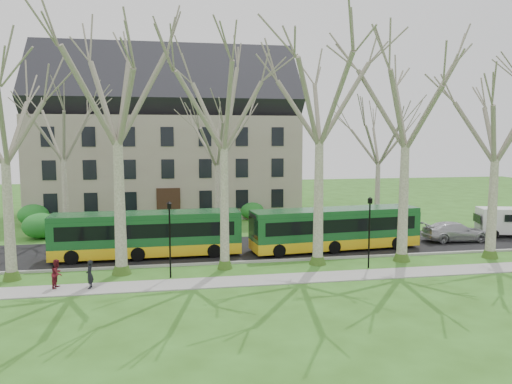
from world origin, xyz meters
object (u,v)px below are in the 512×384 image
(bus_lead, at_px, (148,234))
(pedestrian_b, at_px, (57,274))
(bus_follow, at_px, (335,228))
(sedan, at_px, (455,232))
(van_a, at_px, (512,222))
(pedestrian_a, at_px, (90,274))

(bus_lead, relative_size, pedestrian_b, 8.02)
(bus_lead, bearing_deg, bus_follow, -2.07)
(sedan, distance_m, van_a, 5.58)
(sedan, height_order, van_a, van_a)
(sedan, height_order, pedestrian_a, pedestrian_a)
(bus_follow, height_order, van_a, bus_follow)
(bus_lead, height_order, sedan, bus_lead)
(van_a, xyz_separation_m, pedestrian_b, (-33.00, -7.93, -0.37))
(bus_follow, bearing_deg, pedestrian_b, -166.72)
(bus_lead, distance_m, van_a, 28.57)
(sedan, bearing_deg, pedestrian_b, 106.48)
(bus_follow, relative_size, pedestrian_a, 7.99)
(bus_lead, height_order, bus_follow, bus_lead)
(van_a, bearing_deg, bus_lead, -161.99)
(pedestrian_a, bearing_deg, sedan, 108.26)
(pedestrian_b, bearing_deg, bus_follow, -60.49)
(bus_lead, xyz_separation_m, pedestrian_b, (-4.49, -6.17, -0.77))
(pedestrian_b, bearing_deg, bus_lead, -25.39)
(sedan, distance_m, pedestrian_a, 26.84)
(sedan, bearing_deg, bus_lead, 94.32)
(sedan, xyz_separation_m, van_a, (5.50, 0.86, 0.41))
(bus_follow, distance_m, pedestrian_b, 18.50)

